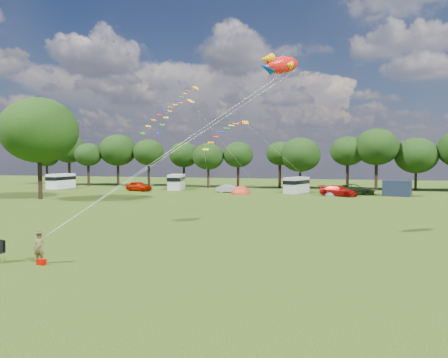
% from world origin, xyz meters
% --- Properties ---
extents(ground_plane, '(180.00, 180.00, 0.00)m').
position_xyz_m(ground_plane, '(0.00, 0.00, 0.00)').
color(ground_plane, black).
rests_on(ground_plane, ground).
extents(tree_line, '(102.98, 10.98, 10.27)m').
position_xyz_m(tree_line, '(5.30, 54.99, 6.35)').
color(tree_line, black).
rests_on(tree_line, ground).
extents(big_tree, '(10.00, 10.00, 13.28)m').
position_xyz_m(big_tree, '(-30.00, 28.00, 9.02)').
color(big_tree, black).
rests_on(big_tree, ground).
extents(car_a, '(5.07, 3.28, 1.57)m').
position_xyz_m(car_a, '(-23.35, 43.69, 0.79)').
color(car_a, '#AA1400').
rests_on(car_a, ground).
extents(car_b, '(3.53, 1.34, 1.24)m').
position_xyz_m(car_b, '(-8.32, 44.16, 0.62)').
color(car_b, '#A0A2A9').
rests_on(car_b, ground).
extents(car_c, '(5.51, 3.91, 1.53)m').
position_xyz_m(car_c, '(8.05, 42.02, 0.76)').
color(car_c, '#9E0C08').
rests_on(car_c, ground).
extents(car_d, '(5.74, 2.63, 1.56)m').
position_xyz_m(car_d, '(10.45, 45.18, 0.78)').
color(car_d, black).
rests_on(car_d, ground).
extents(campervan_a, '(2.64, 5.44, 2.59)m').
position_xyz_m(campervan_a, '(-39.20, 45.77, 1.39)').
color(campervan_a, white).
rests_on(campervan_a, ground).
extents(campervan_b, '(3.16, 5.59, 2.58)m').
position_xyz_m(campervan_b, '(-18.62, 48.45, 1.39)').
color(campervan_b, silver).
rests_on(campervan_b, ground).
extents(campervan_c, '(3.81, 5.38, 2.43)m').
position_xyz_m(campervan_c, '(1.86, 46.16, 1.30)').
color(campervan_c, '#B2B1B4').
rests_on(campervan_c, ground).
extents(tent_orange, '(3.02, 3.30, 2.36)m').
position_xyz_m(tent_orange, '(-6.04, 42.18, 0.02)').
color(tent_orange, red).
rests_on(tent_orange, ground).
extents(tent_greyblue, '(3.51, 3.85, 2.61)m').
position_xyz_m(tent_greyblue, '(7.38, 43.12, 0.02)').
color(tent_greyblue, '#465C67').
rests_on(tent_greyblue, ground).
extents(awning_navy, '(4.24, 3.78, 2.23)m').
position_xyz_m(awning_navy, '(16.17, 44.44, 1.12)').
color(awning_navy, '#161E30').
rests_on(awning_navy, ground).
extents(kite_flyer, '(0.64, 0.48, 1.60)m').
position_xyz_m(kite_flyer, '(-7.39, -2.06, 0.80)').
color(kite_flyer, brown).
rests_on(kite_flyer, ground).
extents(kite_bag, '(0.45, 0.34, 0.30)m').
position_xyz_m(kite_bag, '(-7.06, -2.35, 0.15)').
color(kite_bag, '#A80800').
rests_on(kite_bag, ground).
extents(fish_kite, '(3.00, 2.95, 1.78)m').
position_xyz_m(fish_kite, '(3.70, 8.73, 11.87)').
color(fish_kite, red).
rests_on(fish_kite, ground).
extents(streamer_kite_a, '(3.38, 5.68, 5.79)m').
position_xyz_m(streamer_kite_a, '(-9.55, 25.63, 11.81)').
color(streamer_kite_a, '#D6BE00').
rests_on(streamer_kite_a, ground).
extents(streamer_kite_b, '(4.28, 4.78, 3.83)m').
position_xyz_m(streamer_kite_b, '(-8.74, 20.59, 10.33)').
color(streamer_kite_b, gold).
rests_on(streamer_kite_b, ground).
extents(streamer_kite_c, '(3.14, 4.82, 2.79)m').
position_xyz_m(streamer_kite_c, '(-1.53, 16.17, 7.96)').
color(streamer_kite_c, '#E99A03').
rests_on(streamer_kite_c, ground).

